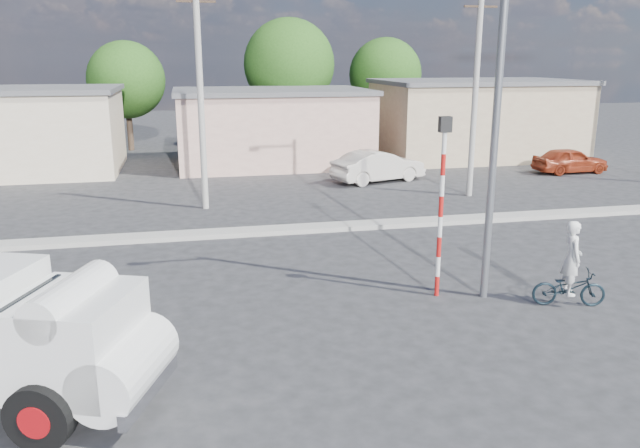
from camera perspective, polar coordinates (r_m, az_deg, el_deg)
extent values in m
plane|color=#27272A|center=(13.45, 0.24, -9.89)|extent=(120.00, 120.00, 0.00)
cube|color=#99968E|center=(20.85, -4.49, -0.59)|extent=(40.00, 0.80, 0.16)
cylinder|color=black|center=(10.48, -24.24, -15.80)|extent=(1.09, 0.65, 1.05)
cylinder|color=red|center=(10.48, -24.24, -15.80)|extent=(0.60, 0.50, 0.51)
cylinder|color=black|center=(11.99, -19.13, -11.27)|extent=(1.09, 0.65, 1.05)
cylinder|color=red|center=(11.99, -19.13, -11.27)|extent=(0.60, 0.50, 0.51)
cube|color=white|center=(10.82, -21.46, -9.68)|extent=(2.29, 2.43, 1.48)
cylinder|color=white|center=(10.64, -17.35, -12.28)|extent=(1.66, 2.19, 1.05)
cylinder|color=white|center=(10.57, -21.80, -6.39)|extent=(1.31, 2.06, 0.67)
cube|color=silver|center=(10.67, -15.28, -14.36)|extent=(0.84, 1.96, 0.27)
cube|color=black|center=(10.99, -24.72, -7.22)|extent=(0.64, 1.54, 0.67)
imported|color=black|center=(15.79, 21.80, -5.44)|extent=(1.77, 1.03, 0.88)
imported|color=white|center=(15.65, 21.96, -3.93)|extent=(0.58, 0.73, 1.76)
imported|color=beige|center=(29.46, 5.34, 5.28)|extent=(4.72, 2.83, 1.47)
imported|color=maroon|center=(34.08, 21.90, 5.43)|extent=(3.81, 1.63, 1.28)
cylinder|color=red|center=(15.60, 10.64, -5.58)|extent=(0.11, 0.11, 0.50)
cylinder|color=white|center=(15.43, 10.73, -3.84)|extent=(0.11, 0.11, 0.50)
cylinder|color=red|center=(15.28, 10.82, -2.06)|extent=(0.11, 0.11, 0.50)
cylinder|color=white|center=(15.15, 10.91, -0.25)|extent=(0.11, 0.11, 0.50)
cylinder|color=red|center=(15.02, 11.00, 1.59)|extent=(0.11, 0.11, 0.50)
cylinder|color=white|center=(14.92, 11.10, 3.46)|extent=(0.11, 0.11, 0.50)
cylinder|color=red|center=(14.83, 11.20, 5.35)|extent=(0.11, 0.11, 0.50)
cylinder|color=white|center=(14.76, 11.29, 7.26)|extent=(0.11, 0.11, 0.50)
cube|color=black|center=(14.71, 11.38, 8.92)|extent=(0.28, 0.18, 0.36)
cylinder|color=slate|center=(14.89, 15.85, 9.96)|extent=(0.18, 0.18, 9.00)
cube|color=tan|center=(34.44, -4.44, 8.66)|extent=(10.00, 7.00, 3.80)
cube|color=#59595B|center=(34.28, -4.51, 12.02)|extent=(10.30, 7.30, 0.24)
cube|color=tan|center=(37.95, 14.05, 9.15)|extent=(11.00, 7.00, 4.20)
cube|color=#59595B|center=(37.80, 14.26, 12.49)|extent=(11.30, 7.30, 0.24)
cylinder|color=#38281E|center=(41.25, -17.03, 8.87)|extent=(0.36, 0.36, 3.47)
sphere|color=#34671F|center=(41.08, -17.31, 12.47)|extent=(4.71, 4.71, 4.71)
cylinder|color=#38281E|center=(40.62, -2.79, 9.93)|extent=(0.36, 0.36, 4.20)
sphere|color=#34671F|center=(40.47, -2.85, 14.37)|extent=(5.70, 5.70, 5.70)
cylinder|color=#38281E|center=(44.25, 5.89, 9.91)|extent=(0.36, 0.36, 3.64)
sphere|color=#34671F|center=(44.10, 5.99, 13.45)|extent=(4.94, 4.94, 4.94)
cylinder|color=#99968E|center=(23.99, -10.84, 10.75)|extent=(0.24, 0.24, 8.00)
cube|color=#38281E|center=(24.01, -11.29, 19.34)|extent=(1.40, 0.08, 0.08)
cylinder|color=#99968E|center=(26.65, 13.98, 10.97)|extent=(0.24, 0.24, 8.00)
cube|color=#38281E|center=(26.67, 14.48, 18.70)|extent=(1.40, 0.08, 0.08)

